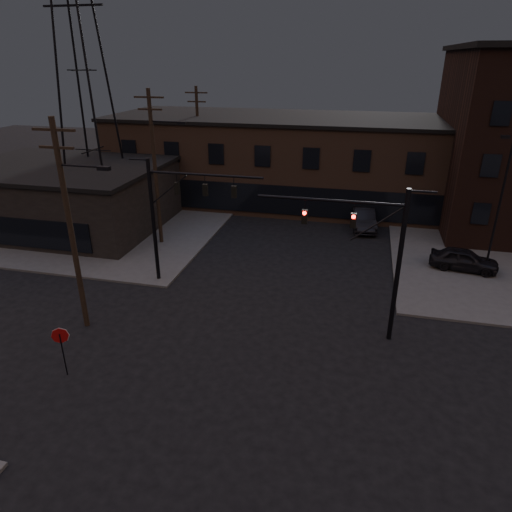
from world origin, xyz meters
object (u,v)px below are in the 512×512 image
at_px(parked_car_lot_a, 464,259).
at_px(car_crossing, 363,218).
at_px(traffic_signal_far, 172,208).
at_px(stop_sign, 61,341).
at_px(traffic_signal_near, 376,249).

bearing_deg(parked_car_lot_a, car_crossing, 51.74).
relative_size(traffic_signal_far, stop_sign, 3.23).
height_order(parked_car_lot_a, car_crossing, car_crossing).
xyz_separation_m(traffic_signal_near, traffic_signal_far, (-12.07, 3.50, 0.08)).
relative_size(traffic_signal_far, car_crossing, 1.54).
relative_size(traffic_signal_near, parked_car_lot_a, 1.83).
bearing_deg(traffic_signal_near, parked_car_lot_a, 56.97).
relative_size(traffic_signal_near, stop_sign, 3.23).
bearing_deg(car_crossing, traffic_signal_near, -95.11).
height_order(traffic_signal_far, stop_sign, traffic_signal_far).
distance_m(traffic_signal_near, traffic_signal_far, 12.57).
bearing_deg(parked_car_lot_a, traffic_signal_far, 116.81).
height_order(traffic_signal_near, traffic_signal_far, same).
bearing_deg(traffic_signal_near, stop_sign, -154.10).
bearing_deg(traffic_signal_near, car_crossing, 92.05).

